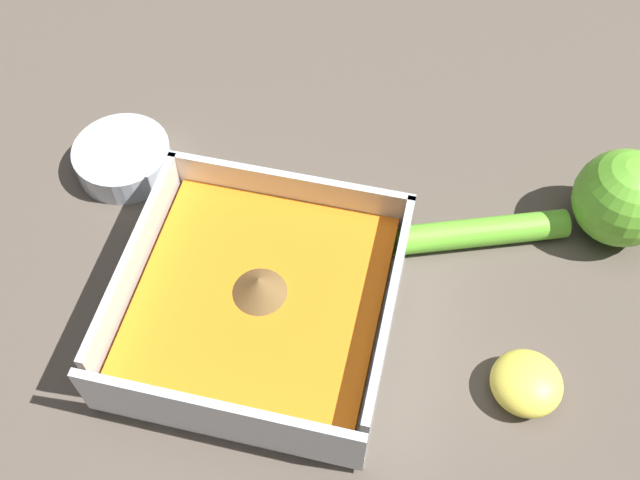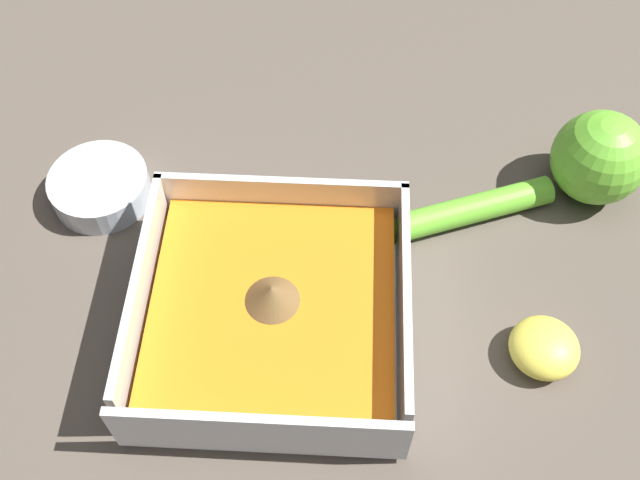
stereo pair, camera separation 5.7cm
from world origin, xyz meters
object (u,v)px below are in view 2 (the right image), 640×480
object	(u,v)px
square_dish	(273,316)
lemon_half	(544,348)
lemon_squeezer	(580,165)
spice_bowl	(100,187)

from	to	relation	value
square_dish	lemon_half	bearing A→B (deg)	176.44
square_dish	lemon_squeezer	bearing A→B (deg)	-149.03
spice_bowl	lemon_squeezer	size ratio (longest dim) A/B	0.38
square_dish	spice_bowl	world-z (taller)	square_dish
lemon_squeezer	square_dish	bearing A→B (deg)	-169.27
lemon_squeezer	lemon_half	bearing A→B (deg)	-125.45
square_dish	spice_bowl	distance (m)	0.20
lemon_squeezer	lemon_half	distance (m)	0.16
spice_bowl	lemon_half	distance (m)	0.38
lemon_half	square_dish	bearing A→B (deg)	-3.56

